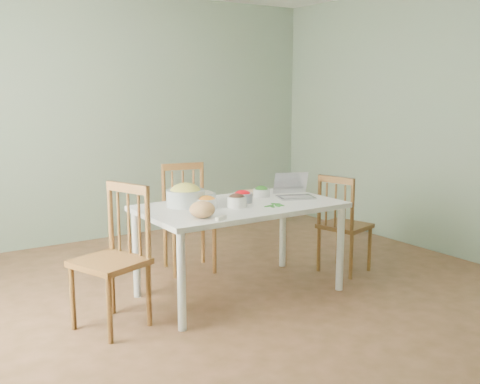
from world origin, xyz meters
TOP-DOWN VIEW (x-y plane):
  - floor at (0.00, 0.00)m, footprint 5.00×5.00m
  - wall_back at (0.00, 2.50)m, footprint 5.00×0.00m
  - wall_right at (2.50, 0.00)m, footprint 0.00×5.00m
  - dining_table at (0.13, 0.17)m, footprint 1.60×0.90m
  - chair_far at (0.07, 0.94)m, footprint 0.51×0.50m
  - chair_left at (-1.01, 0.09)m, footprint 0.55×0.57m
  - chair_right at (1.25, 0.13)m, footprint 0.47×0.48m
  - bread_boule at (-0.36, -0.09)m, footprint 0.21×0.21m
  - butter_stick at (-0.29, -0.22)m, footprint 0.10×0.07m
  - bowl_squash at (-0.27, 0.34)m, footprint 0.38×0.38m
  - bowl_carrot at (-0.17, 0.19)m, footprint 0.19×0.19m
  - bowl_onion at (-0.05, 0.41)m, footprint 0.20×0.20m
  - bowl_mushroom at (0.05, 0.09)m, footprint 0.19×0.19m
  - bowl_redpep at (0.19, 0.22)m, footprint 0.19×0.19m
  - bowl_broccoli at (0.46, 0.34)m, footprint 0.17×0.17m
  - flatbread at (0.46, 0.50)m, footprint 0.27×0.27m
  - basil_bunch at (0.31, -0.03)m, footprint 0.19×0.19m
  - laptop at (0.67, 0.13)m, footprint 0.38×0.36m

SIDE VIEW (x-z plane):
  - floor at x=0.00m, z-range 0.00..0.00m
  - dining_table at x=0.13m, z-range 0.00..0.75m
  - chair_right at x=1.25m, z-range 0.00..0.90m
  - chair_far at x=0.07m, z-range 0.00..0.98m
  - chair_left at x=-1.01m, z-range 0.00..1.01m
  - flatbread at x=0.46m, z-range 0.75..0.77m
  - basil_bunch at x=0.31m, z-range 0.75..0.77m
  - butter_stick at x=-0.29m, z-range 0.75..0.78m
  - bowl_broccoli at x=0.46m, z-range 0.75..0.84m
  - bowl_onion at x=-0.05m, z-range 0.75..0.84m
  - bowl_carrot at x=-0.17m, z-range 0.75..0.84m
  - bowl_redpep at x=0.19m, z-range 0.75..0.85m
  - bowl_mushroom at x=0.05m, z-range 0.75..0.85m
  - bread_boule at x=-0.36m, z-range 0.75..0.87m
  - bowl_squash at x=-0.27m, z-range 0.75..0.93m
  - laptop at x=0.67m, z-range 0.75..0.95m
  - wall_back at x=0.00m, z-range 0.00..2.70m
  - wall_right at x=2.50m, z-range 0.00..2.70m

